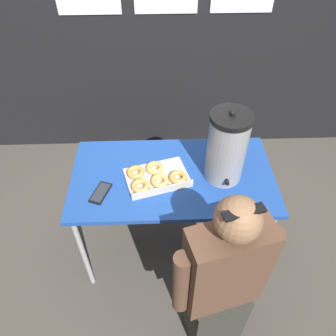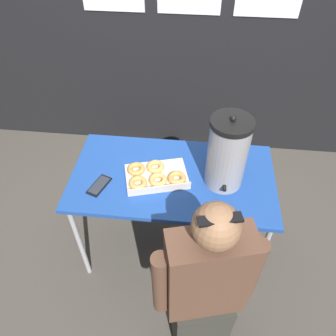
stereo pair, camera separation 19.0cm
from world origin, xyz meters
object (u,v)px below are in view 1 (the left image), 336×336
donut_box (155,177)px  cell_phone (101,193)px  coffee_urn (227,147)px  person_seated (222,283)px

donut_box → cell_phone: 0.32m
donut_box → cell_phone: donut_box is taller
coffee_urn → cell_phone: (-0.71, -0.12, -0.21)m
cell_phone → person_seated: 0.81m
donut_box → coffee_urn: coffee_urn is taller
donut_box → coffee_urn: (0.40, 0.03, 0.20)m
cell_phone → person_seated: person_seated is taller
coffee_urn → person_seated: bearing=-97.2°
donut_box → person_seated: person_seated is taller
person_seated → donut_box: bearing=-75.5°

